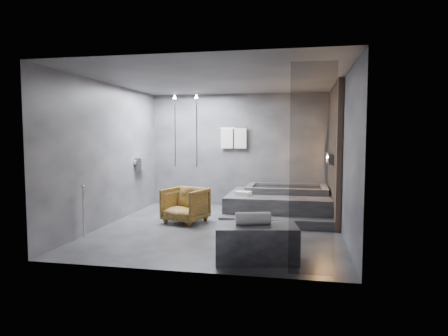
# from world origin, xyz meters

# --- Properties ---
(room) EXTENTS (5.00, 5.04, 2.82)m
(room) POSITION_xyz_m (0.40, 0.24, 1.73)
(room) COLOR #2E2E30
(room) RESTS_ON ground
(tub_deck) EXTENTS (2.20, 2.00, 0.50)m
(tub_deck) POSITION_xyz_m (1.05, 1.45, 0.25)
(tub_deck) COLOR #333335
(tub_deck) RESTS_ON ground
(tub_step) EXTENTS (2.20, 0.36, 0.18)m
(tub_step) POSITION_xyz_m (1.05, 0.27, 0.09)
(tub_step) COLOR #333335
(tub_step) RESTS_ON ground
(concrete_bench) EXTENTS (1.23, 0.82, 0.51)m
(concrete_bench) POSITION_xyz_m (0.91, -1.86, 0.26)
(concrete_bench) COLOR #353537
(concrete_bench) RESTS_ON ground
(driftwood_chair) EXTENTS (0.96, 0.97, 0.71)m
(driftwood_chair) POSITION_xyz_m (-0.79, 0.36, 0.35)
(driftwood_chair) COLOR #4A3212
(driftwood_chair) RESTS_ON ground
(rolled_towel) EXTENTS (0.52, 0.30, 0.18)m
(rolled_towel) POSITION_xyz_m (0.86, -1.84, 0.60)
(rolled_towel) COLOR white
(rolled_towel) RESTS_ON concrete_bench
(deck_towel) EXTENTS (0.36, 0.29, 0.08)m
(deck_towel) POSITION_xyz_m (0.31, 0.94, 0.54)
(deck_towel) COLOR white
(deck_towel) RESTS_ON tub_deck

